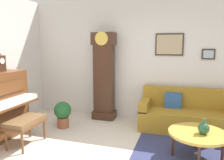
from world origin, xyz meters
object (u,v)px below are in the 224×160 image
coffee_table (198,134)px  potted_plant (63,113)px  couch (187,115)px  piano_bench (26,123)px  mantel_clock (0,62)px  green_jug (204,128)px  grandfather_clock (104,79)px

coffee_table → potted_plant: (-2.64, 0.54, -0.08)m
couch → coffee_table: 1.22m
piano_bench → couch: 3.14m
potted_plant → mantel_clock: bearing=-143.6°
mantel_clock → potted_plant: (0.90, 0.66, -1.10)m
green_jug → piano_bench: bearing=-173.5°
coffee_table → mantel_clock: (-3.54, -0.12, 1.02)m
grandfather_clock → coffee_table: (2.00, -1.36, -0.56)m
couch → green_jug: couch is taller
couch → green_jug: (0.20, -1.26, 0.21)m
grandfather_clock → green_jug: bearing=-34.3°
piano_bench → grandfather_clock: 2.01m
couch → piano_bench: bearing=-149.6°
mantel_clock → green_jug: mantel_clock is taller
grandfather_clock → coffee_table: grandfather_clock is taller
piano_bench → couch: size_ratio=0.37×
green_jug → potted_plant: (-2.71, 0.59, -0.20)m
couch → coffee_table: couch is taller
coffee_table → green_jug: green_jug is taller
grandfather_clock → coffee_table: size_ratio=2.31×
piano_bench → mantel_clock: mantel_clock is taller
couch → mantel_clock: (-3.41, -1.33, 1.11)m
mantel_clock → grandfather_clock: bearing=43.8°
piano_bench → green_jug: size_ratio=2.92×
piano_bench → coffee_table: piano_bench is taller
piano_bench → grandfather_clock: size_ratio=0.34×
coffee_table → green_jug: size_ratio=3.67×
green_jug → coffee_table: bearing=146.0°
couch → potted_plant: couch is taller
potted_plant → green_jug: bearing=-12.3°
piano_bench → coffee_table: 2.86m
grandfather_clock → couch: bearing=-4.7°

